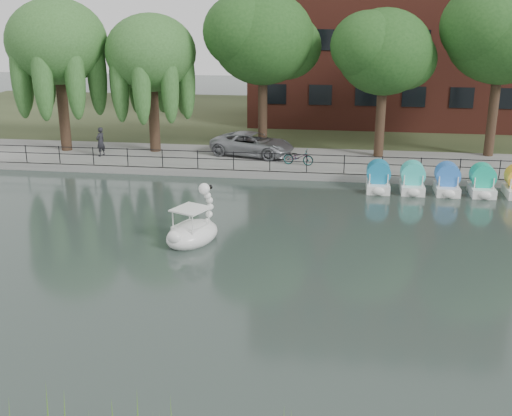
% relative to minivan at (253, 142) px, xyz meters
% --- Properties ---
extents(ground_plane, '(120.00, 120.00, 0.00)m').
position_rel_minivan_xyz_m(ground_plane, '(1.42, -16.63, -1.19)').
color(ground_plane, '#3C4843').
extents(promenade, '(40.00, 6.00, 0.40)m').
position_rel_minivan_xyz_m(promenade, '(1.42, -0.63, -0.99)').
color(promenade, gray).
rests_on(promenade, ground_plane).
extents(kerb, '(40.00, 0.25, 0.40)m').
position_rel_minivan_xyz_m(kerb, '(1.42, -3.58, -0.99)').
color(kerb, gray).
rests_on(kerb, ground_plane).
extents(land_strip, '(60.00, 22.00, 0.36)m').
position_rel_minivan_xyz_m(land_strip, '(1.42, 13.37, -1.01)').
color(land_strip, '#47512D').
rests_on(land_strip, ground_plane).
extents(railing, '(32.00, 0.05, 1.00)m').
position_rel_minivan_xyz_m(railing, '(1.42, -3.38, -0.04)').
color(railing, black).
rests_on(railing, promenade).
extents(willow_left, '(5.88, 5.88, 9.01)m').
position_rel_minivan_xyz_m(willow_left, '(-11.58, -0.13, 5.68)').
color(willow_left, '#473323').
rests_on(willow_left, promenade).
extents(willow_mid, '(5.32, 5.32, 8.15)m').
position_rel_minivan_xyz_m(willow_mid, '(-6.08, 0.37, 5.06)').
color(willow_mid, '#473323').
rests_on(willow_mid, promenade).
extents(broadleaf_center, '(6.00, 6.00, 9.25)m').
position_rel_minivan_xyz_m(broadleaf_center, '(0.42, 1.37, 5.87)').
color(broadleaf_center, '#473323').
rests_on(broadleaf_center, promenade).
extents(broadleaf_right, '(5.40, 5.40, 8.32)m').
position_rel_minivan_xyz_m(broadleaf_right, '(7.42, 0.87, 5.20)').
color(broadleaf_right, '#473323').
rests_on(broadleaf_right, promenade).
extents(broadleaf_far, '(6.30, 6.30, 9.71)m').
position_rel_minivan_xyz_m(broadleaf_far, '(13.92, 1.87, 6.21)').
color(broadleaf_far, '#473323').
rests_on(broadleaf_far, promenade).
extents(minivan, '(3.91, 6.13, 1.58)m').
position_rel_minivan_xyz_m(minivan, '(0.00, 0.00, 0.00)').
color(minivan, gray).
rests_on(minivan, promenade).
extents(bicycle, '(0.85, 1.79, 1.00)m').
position_rel_minivan_xyz_m(bicycle, '(2.86, -1.91, -0.29)').
color(bicycle, gray).
rests_on(bicycle, promenade).
extents(pedestrian, '(0.72, 0.84, 1.98)m').
position_rel_minivan_xyz_m(pedestrian, '(-8.88, -1.36, 0.20)').
color(pedestrian, black).
rests_on(pedestrian, promenade).
extents(swan_boat, '(2.59, 3.08, 2.23)m').
position_rel_minivan_xyz_m(swan_boat, '(-0.55, -13.29, -0.70)').
color(swan_boat, white).
rests_on(swan_boat, ground_plane).
extents(pedal_boat_row, '(7.95, 1.70, 1.40)m').
position_rel_minivan_xyz_m(pedal_boat_row, '(10.56, -5.04, -0.58)').
color(pedal_boat_row, white).
rests_on(pedal_boat_row, ground_plane).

